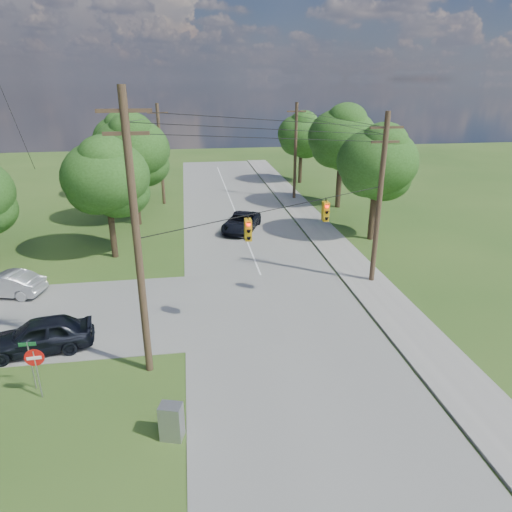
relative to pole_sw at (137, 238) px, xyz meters
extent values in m
plane|color=#2C501A|center=(4.60, -0.40, -6.23)|extent=(140.00, 140.00, 0.00)
cube|color=gray|center=(6.60, 4.60, -6.21)|extent=(10.00, 100.00, 0.03)
cube|color=#A19E97|center=(13.30, 4.60, -6.17)|extent=(2.60, 100.00, 0.12)
cylinder|color=#4D3727|center=(0.00, 0.00, -0.23)|extent=(0.32, 0.32, 12.00)
cube|color=#4D3727|center=(0.00, 0.00, 4.87)|extent=(2.00, 0.12, 0.14)
cube|color=#4D3727|center=(0.00, 0.00, 4.07)|extent=(1.70, 0.12, 0.14)
cylinder|color=#4D3727|center=(13.50, 7.60, -0.98)|extent=(0.32, 0.32, 10.50)
cube|color=#4D3727|center=(13.50, 7.60, 3.37)|extent=(2.00, 0.12, 0.14)
cube|color=#4D3727|center=(13.50, 7.60, 2.57)|extent=(1.70, 0.12, 0.14)
cylinder|color=#4D3727|center=(13.50, 29.60, -1.23)|extent=(0.32, 0.32, 10.00)
cube|color=#4D3727|center=(13.50, 29.60, 2.87)|extent=(2.00, 0.12, 0.14)
cylinder|color=#4D3727|center=(-0.40, 29.60, -1.23)|extent=(0.32, 0.32, 10.00)
cube|color=#4D3727|center=(-0.40, 29.60, 2.87)|extent=(2.00, 0.12, 0.14)
cylinder|color=black|center=(6.75, 3.80, 4.12)|extent=(13.52, 7.63, 1.53)
cylinder|color=black|center=(6.75, 3.80, 3.72)|extent=(13.52, 7.63, 1.53)
cylinder|color=black|center=(6.75, 3.80, 3.32)|extent=(13.52, 7.63, 1.53)
cylinder|color=black|center=(13.50, 18.60, 3.12)|extent=(0.03, 22.00, 0.53)
cylinder|color=black|center=(-0.20, 14.80, 3.87)|extent=(0.43, 29.60, 2.03)
cylinder|color=black|center=(13.50, 18.60, 2.72)|extent=(0.03, 22.00, 0.53)
cylinder|color=black|center=(-0.20, 14.80, 3.47)|extent=(0.43, 29.60, 2.03)
cylinder|color=black|center=(6.75, 3.80, -0.03)|extent=(13.52, 7.63, 0.04)
cube|color=#D69E0C|center=(4.86, 2.62, -0.75)|extent=(0.32, 0.22, 1.05)
sphere|color=#FF0C05|center=(4.86, 2.48, -0.40)|extent=(0.17, 0.17, 0.17)
cube|color=#D69E0C|center=(4.86, 2.86, -0.75)|extent=(0.32, 0.22, 1.05)
sphere|color=#FF0C05|center=(4.86, 3.00, -0.40)|extent=(0.17, 0.17, 0.17)
cube|color=#D69E0C|center=(9.45, 5.20, -0.75)|extent=(0.32, 0.22, 1.05)
sphere|color=#FF0C05|center=(9.45, 5.06, -0.40)|extent=(0.17, 0.17, 0.17)
cube|color=#D69E0C|center=(9.45, 5.44, -0.75)|extent=(0.32, 0.22, 1.05)
sphere|color=#FF0C05|center=(9.45, 5.58, -0.40)|extent=(0.17, 0.17, 0.17)
cylinder|color=#3E2F1F|center=(-3.40, 14.60, -4.65)|extent=(0.45, 0.45, 3.15)
ellipsoid|color=#204715|center=(-3.40, 14.60, -0.29)|extent=(6.00, 6.00, 4.92)
cylinder|color=#3E2F1F|center=(-2.40, 22.60, -4.48)|extent=(0.50, 0.50, 3.50)
ellipsoid|color=#204715|center=(-2.40, 22.60, 0.37)|extent=(6.40, 6.40, 5.25)
cylinder|color=#3E2F1F|center=(-4.40, 32.60, -4.57)|extent=(0.48, 0.47, 3.32)
ellipsoid|color=#204715|center=(-4.40, 32.60, 0.04)|extent=(6.00, 6.00, 4.92)
cylinder|color=#3E2F1F|center=(16.60, 15.60, -4.57)|extent=(0.48, 0.48, 3.32)
ellipsoid|color=#204715|center=(16.60, 15.60, 0.04)|extent=(6.20, 6.20, 5.08)
cylinder|color=#3E2F1F|center=(17.10, 25.60, -4.39)|extent=(0.52, 0.52, 3.67)
ellipsoid|color=#204715|center=(17.10, 25.60, 0.70)|extent=(6.60, 6.60, 5.41)
cylinder|color=#3E2F1F|center=(16.10, 37.60, -4.65)|extent=(0.45, 0.45, 3.15)
ellipsoid|color=#204715|center=(16.10, 37.60, -0.29)|extent=(5.80, 5.80, 4.76)
imported|color=black|center=(-5.19, 2.30, -5.37)|extent=(5.12, 2.72, 1.66)
imported|color=#A6A8AD|center=(-8.90, 8.90, -5.46)|extent=(4.70, 2.71, 1.47)
imported|color=black|center=(6.49, 19.29, -5.45)|extent=(4.25, 5.88, 1.49)
cube|color=gray|center=(1.10, -4.40, -5.51)|extent=(0.92, 0.77, 1.43)
cylinder|color=gray|center=(-4.23, -1.31, -5.13)|extent=(0.06, 0.06, 2.19)
cylinder|color=red|center=(-4.23, -1.31, -4.33)|extent=(0.76, 0.07, 0.76)
cube|color=white|center=(-4.23, -1.34, -4.33)|extent=(0.55, 0.06, 0.13)
cylinder|color=gray|center=(-4.65, -0.66, -5.11)|extent=(0.05, 0.05, 2.24)
cube|color=#135626|center=(-4.65, -0.66, -4.08)|extent=(0.67, 0.04, 0.16)
camera|label=1|loc=(2.14, -17.76, 5.94)|focal=32.00mm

